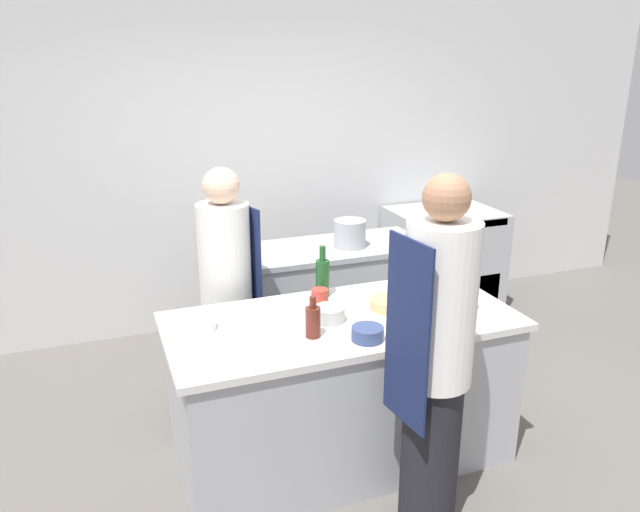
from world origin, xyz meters
The scene contains 19 objects.
ground_plane centered at (0.00, 0.00, 0.00)m, with size 16.00×16.00×0.00m, color #605B56.
wall_back centered at (0.00, 2.13, 1.40)m, with size 8.00×0.06×2.80m.
prep_counter centered at (0.00, 0.00, 0.44)m, with size 1.93×0.89×0.88m.
pass_counter centered at (0.32, 1.23, 0.44)m, with size 1.64×0.63×0.88m.
oven_range centered at (1.70, 1.71, 0.46)m, with size 0.92×0.73×0.92m.
chef_at_prep_near centered at (0.18, -0.68, 0.91)m, with size 0.36×0.34×1.80m.
chef_at_stove centered at (-0.48, 0.73, 0.82)m, with size 0.37×0.35×1.62m.
bottle_olive_oil centered at (0.69, -0.18, 1.01)m, with size 0.07×0.07×0.31m.
bottle_vinegar centered at (-0.23, -0.16, 0.97)m, with size 0.08×0.08×0.22m.
bottle_wine centered at (0.50, 0.09, 0.96)m, with size 0.08×0.08×0.19m.
bottle_cooking_oil centered at (0.01, 0.33, 1.01)m, with size 0.08×0.08×0.31m.
bottle_sauce centered at (0.25, -0.30, 1.01)m, with size 0.08×0.08×0.32m.
bowl_mixing_large centered at (-0.08, -0.01, 0.92)m, with size 0.17×0.17×0.08m.
bowl_prep_small centered at (0.31, 0.03, 0.91)m, with size 0.23×0.23×0.06m.
bowl_ceramic_blue centered at (-0.76, 0.13, 0.91)m, with size 0.17×0.17×0.05m.
bowl_wooden_salad centered at (0.02, -0.29, 0.92)m, with size 0.17×0.17×0.07m.
cup centered at (-0.05, 0.21, 0.93)m, with size 0.10×0.10×0.10m.
cutting_board centered at (-0.53, -0.08, 0.89)m, with size 0.31×0.24×0.01m.
stockpot centered at (0.54, 1.17, 0.99)m, with size 0.24×0.24×0.21m.
Camera 1 is at (-1.22, -2.90, 2.30)m, focal length 35.00 mm.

